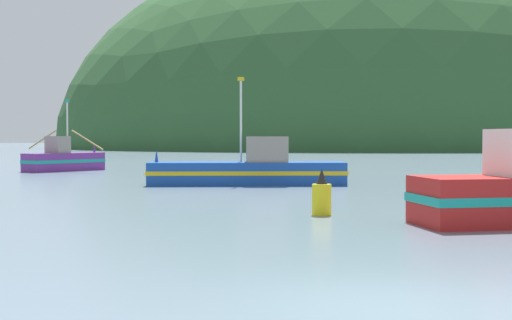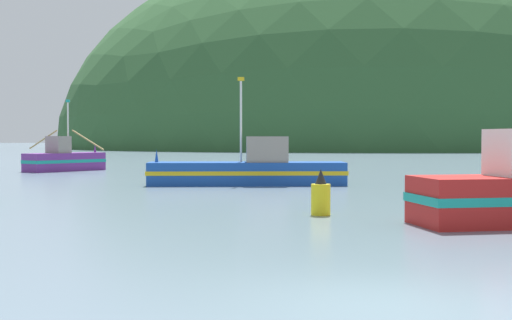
# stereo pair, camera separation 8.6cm
# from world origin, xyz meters

# --- Properties ---
(ground_plane) EXTENTS (600.00, 600.00, 0.00)m
(ground_plane) POSITION_xyz_m (0.00, 0.00, 0.00)
(ground_plane) COLOR slate
(hill_far_right) EXTENTS (160.11, 128.09, 101.82)m
(hill_far_right) POSITION_xyz_m (55.13, 159.61, 0.00)
(hill_far_right) COLOR #2D562D
(hill_far_right) RESTS_ON ground
(fishing_boat_purple) EXTENTS (6.33, 6.98, 5.45)m
(fishing_boat_purple) POSITION_xyz_m (-10.06, 44.46, 0.86)
(fishing_boat_purple) COLOR #6B2D84
(fishing_boat_purple) RESTS_ON ground
(fishing_boat_blue) EXTENTS (10.88, 3.67, 5.82)m
(fishing_boat_blue) POSITION_xyz_m (1.72, 26.98, 0.83)
(fishing_boat_blue) COLOR #19479E
(fishing_boat_blue) RESTS_ON ground
(channel_buoy) EXTENTS (0.64, 0.64, 1.54)m
(channel_buoy) POSITION_xyz_m (1.98, 12.17, 0.63)
(channel_buoy) COLOR yellow
(channel_buoy) RESTS_ON ground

